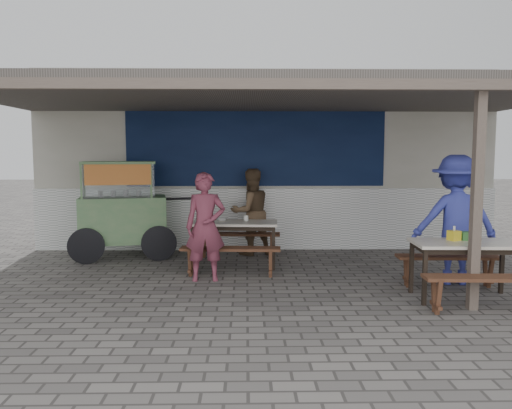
{
  "coord_description": "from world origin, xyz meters",
  "views": [
    {
      "loc": [
        -0.38,
        -6.73,
        1.87
      ],
      "look_at": [
        -0.23,
        0.9,
        1.1
      ],
      "focal_mm": 35.0,
      "sensor_mm": 36.0,
      "label": 1
    }
  ],
  "objects_px": {
    "bench_right_wall": "(448,263)",
    "patron_wall_side": "(251,212)",
    "bench_left_street": "(230,255)",
    "bench_left_wall": "(238,239)",
    "tissue_box": "(454,235)",
    "table_right": "(466,248)",
    "table_left": "(234,227)",
    "donation_box": "(467,236)",
    "condiment_bowl": "(222,220)",
    "bench_right_street": "(485,286)",
    "vendor_cart": "(122,206)",
    "condiment_jar": "(246,218)",
    "patron_street_side": "(206,227)",
    "patron_right_table": "(455,220)"
  },
  "relations": [
    {
      "from": "bench_right_wall",
      "to": "patron_wall_side",
      "type": "bearing_deg",
      "value": 141.92
    },
    {
      "from": "bench_left_street",
      "to": "bench_left_wall",
      "type": "distance_m",
      "value": 1.4
    },
    {
      "from": "tissue_box",
      "to": "table_right",
      "type": "bearing_deg",
      "value": -46.01
    },
    {
      "from": "table_left",
      "to": "donation_box",
      "type": "xyz_separation_m",
      "value": [
        3.09,
        -1.83,
        0.14
      ]
    },
    {
      "from": "bench_left_street",
      "to": "bench_left_wall",
      "type": "relative_size",
      "value": 1.0
    },
    {
      "from": "bench_left_street",
      "to": "condiment_bowl",
      "type": "xyz_separation_m",
      "value": [
        -0.17,
        0.83,
        0.43
      ]
    },
    {
      "from": "bench_left_street",
      "to": "patron_wall_side",
      "type": "bearing_deg",
      "value": 82.4
    },
    {
      "from": "bench_right_street",
      "to": "vendor_cart",
      "type": "bearing_deg",
      "value": 149.04
    },
    {
      "from": "bench_right_wall",
      "to": "condiment_bowl",
      "type": "bearing_deg",
      "value": 157.52
    },
    {
      "from": "bench_left_street",
      "to": "condiment_jar",
      "type": "height_order",
      "value": "condiment_jar"
    },
    {
      "from": "table_right",
      "to": "condiment_jar",
      "type": "relative_size",
      "value": 15.06
    },
    {
      "from": "patron_street_side",
      "to": "condiment_bowl",
      "type": "distance_m",
      "value": 1.07
    },
    {
      "from": "bench_left_wall",
      "to": "patron_street_side",
      "type": "xyz_separation_m",
      "value": [
        -0.44,
        -1.62,
        0.46
      ]
    },
    {
      "from": "bench_left_street",
      "to": "patron_right_table",
      "type": "xyz_separation_m",
      "value": [
        3.25,
        -0.45,
        0.59
      ]
    },
    {
      "from": "bench_left_street",
      "to": "tissue_box",
      "type": "distance_m",
      "value": 3.2
    },
    {
      "from": "patron_wall_side",
      "to": "condiment_jar",
      "type": "relative_size",
      "value": 17.88
    },
    {
      "from": "donation_box",
      "to": "patron_street_side",
      "type": "bearing_deg",
      "value": 165.33
    },
    {
      "from": "condiment_bowl",
      "to": "bench_right_street",
      "type": "bearing_deg",
      "value": -39.92
    },
    {
      "from": "condiment_jar",
      "to": "vendor_cart",
      "type": "bearing_deg",
      "value": 164.88
    },
    {
      "from": "bench_right_street",
      "to": "donation_box",
      "type": "height_order",
      "value": "donation_box"
    },
    {
      "from": "bench_right_street",
      "to": "condiment_jar",
      "type": "distance_m",
      "value": 3.9
    },
    {
      "from": "vendor_cart",
      "to": "patron_wall_side",
      "type": "distance_m",
      "value": 2.33
    },
    {
      "from": "patron_right_table",
      "to": "patron_wall_side",
      "type": "bearing_deg",
      "value": -30.72
    },
    {
      "from": "bench_left_street",
      "to": "bench_right_wall",
      "type": "xyz_separation_m",
      "value": [
        3.09,
        -0.67,
        -0.0
      ]
    },
    {
      "from": "table_left",
      "to": "vendor_cart",
      "type": "distance_m",
      "value": 2.17
    },
    {
      "from": "bench_left_wall",
      "to": "condiment_jar",
      "type": "height_order",
      "value": "condiment_jar"
    },
    {
      "from": "table_left",
      "to": "patron_street_side",
      "type": "relative_size",
      "value": 0.91
    },
    {
      "from": "bench_left_street",
      "to": "patron_street_side",
      "type": "relative_size",
      "value": 0.96
    },
    {
      "from": "patron_wall_side",
      "to": "bench_right_street",
      "type": "bearing_deg",
      "value": 103.81
    },
    {
      "from": "table_left",
      "to": "condiment_bowl",
      "type": "height_order",
      "value": "condiment_bowl"
    },
    {
      "from": "condiment_jar",
      "to": "bench_left_wall",
      "type": "bearing_deg",
      "value": 104.86
    },
    {
      "from": "patron_street_side",
      "to": "bench_left_street",
      "type": "bearing_deg",
      "value": 27.59
    },
    {
      "from": "table_left",
      "to": "donation_box",
      "type": "bearing_deg",
      "value": -27.22
    },
    {
      "from": "patron_wall_side",
      "to": "patron_right_table",
      "type": "relative_size",
      "value": 0.86
    },
    {
      "from": "tissue_box",
      "to": "condiment_bowl",
      "type": "distance_m",
      "value": 3.69
    },
    {
      "from": "bench_right_street",
      "to": "vendor_cart",
      "type": "relative_size",
      "value": 0.69
    },
    {
      "from": "bench_left_street",
      "to": "vendor_cart",
      "type": "xyz_separation_m",
      "value": [
        -1.99,
        1.42,
        0.61
      ]
    },
    {
      "from": "condiment_jar",
      "to": "patron_street_side",
      "type": "bearing_deg",
      "value": -119.85
    },
    {
      "from": "bench_left_wall",
      "to": "patron_wall_side",
      "type": "bearing_deg",
      "value": 51.68
    },
    {
      "from": "bench_right_street",
      "to": "condiment_bowl",
      "type": "xyz_separation_m",
      "value": [
        -3.21,
        2.69,
        0.44
      ]
    },
    {
      "from": "bench_right_street",
      "to": "patron_wall_side",
      "type": "xyz_separation_m",
      "value": [
        -2.71,
        3.53,
        0.47
      ]
    },
    {
      "from": "condiment_jar",
      "to": "bench_right_wall",
      "type": "bearing_deg",
      "value": -27.53
    },
    {
      "from": "table_right",
      "to": "donation_box",
      "type": "distance_m",
      "value": 0.2
    },
    {
      "from": "table_left",
      "to": "tissue_box",
      "type": "xyz_separation_m",
      "value": [
        2.91,
        -1.85,
        0.14
      ]
    },
    {
      "from": "patron_street_side",
      "to": "donation_box",
      "type": "xyz_separation_m",
      "value": [
        3.49,
        -0.91,
        0.0
      ]
    },
    {
      "from": "table_left",
      "to": "patron_street_side",
      "type": "height_order",
      "value": "patron_street_side"
    },
    {
      "from": "table_right",
      "to": "vendor_cart",
      "type": "bearing_deg",
      "value": 154.18
    },
    {
      "from": "table_right",
      "to": "condiment_bowl",
      "type": "height_order",
      "value": "condiment_bowl"
    },
    {
      "from": "bench_left_wall",
      "to": "tissue_box",
      "type": "height_order",
      "value": "tissue_box"
    },
    {
      "from": "patron_street_side",
      "to": "condiment_bowl",
      "type": "xyz_separation_m",
      "value": [
        0.19,
        1.05,
        -0.03
      ]
    }
  ]
}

